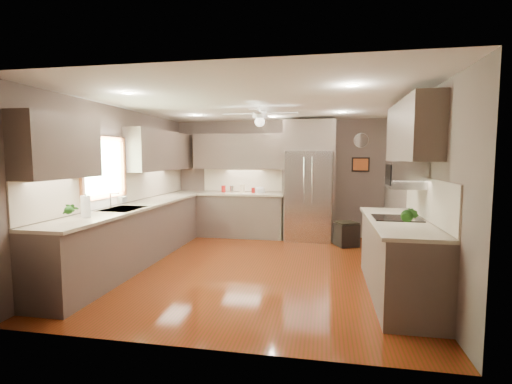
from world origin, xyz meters
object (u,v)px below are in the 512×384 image
(canister_d, at_px, (253,190))
(stool, at_px, (346,234))
(canister_a, at_px, (223,189))
(paper_towel, at_px, (86,206))
(potted_plant_right, at_px, (410,216))
(refrigerator, at_px, (309,182))
(soap_bottle, at_px, (123,199))
(microwave, at_px, (405,175))
(bowl, at_px, (260,192))
(canister_c, at_px, (242,189))
(potted_plant_left, at_px, (69,209))
(canister_b, at_px, (232,189))

(canister_d, xyz_separation_m, stool, (1.92, -0.54, -0.76))
(canister_a, bearing_deg, paper_towel, -103.17)
(potted_plant_right, distance_m, refrigerator, 3.80)
(soap_bottle, relative_size, microwave, 0.38)
(canister_d, height_order, bowl, canister_d)
(paper_towel, bearing_deg, microwave, 11.15)
(canister_c, relative_size, potted_plant_left, 0.61)
(microwave, bearing_deg, canister_d, 132.36)
(canister_d, xyz_separation_m, paper_towel, (-1.48, -3.52, 0.08))
(paper_towel, bearing_deg, stool, 41.34)
(canister_d, height_order, refrigerator, refrigerator)
(canister_d, bearing_deg, paper_towel, -112.77)
(canister_a, relative_size, canister_b, 0.97)
(canister_b, bearing_deg, canister_c, -8.84)
(canister_c, bearing_deg, paper_towel, -109.19)
(canister_d, xyz_separation_m, potted_plant_left, (-1.46, -3.87, 0.09))
(paper_towel, bearing_deg, canister_a, 76.83)
(soap_bottle, distance_m, potted_plant_left, 1.48)
(potted_plant_left, relative_size, bowl, 1.41)
(canister_c, distance_m, paper_towel, 3.76)
(canister_b, distance_m, canister_d, 0.48)
(canister_a, relative_size, soap_bottle, 0.70)
(refrigerator, distance_m, microwave, 3.03)
(stool, bearing_deg, canister_b, 166.03)
(canister_b, xyz_separation_m, stool, (2.40, -0.60, -0.77))
(canister_c, xyz_separation_m, refrigerator, (1.42, -0.06, 0.16))
(canister_c, height_order, potted_plant_right, potted_plant_right)
(potted_plant_left, relative_size, paper_towel, 1.04)
(soap_bottle, relative_size, refrigerator, 0.09)
(canister_a, bearing_deg, potted_plant_right, -50.19)
(canister_b, bearing_deg, canister_a, -161.13)
(bowl, height_order, refrigerator, refrigerator)
(microwave, relative_size, paper_towel, 1.86)
(microwave, height_order, paper_towel, microwave)
(canister_b, bearing_deg, bowl, -4.23)
(refrigerator, distance_m, paper_towel, 4.39)
(refrigerator, bearing_deg, canister_a, 178.98)
(canister_a, xyz_separation_m, canister_d, (0.65, -0.00, -0.02))
(potted_plant_left, xyz_separation_m, refrigerator, (2.63, 3.83, 0.09))
(soap_bottle, distance_m, refrigerator, 3.66)
(canister_d, relative_size, stool, 0.23)
(refrigerator, height_order, stool, refrigerator)
(canister_c, bearing_deg, canister_b, 171.16)
(canister_d, xyz_separation_m, soap_bottle, (-1.62, -2.40, 0.04))
(potted_plant_left, height_order, stool, potted_plant_left)
(bowl, xyz_separation_m, microwave, (2.36, -2.75, 0.51))
(potted_plant_left, height_order, microwave, microwave)
(potted_plant_left, distance_m, paper_towel, 0.34)
(canister_c, xyz_separation_m, soap_bottle, (-1.37, -2.42, 0.01))
(canister_d, bearing_deg, bowl, 6.01)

